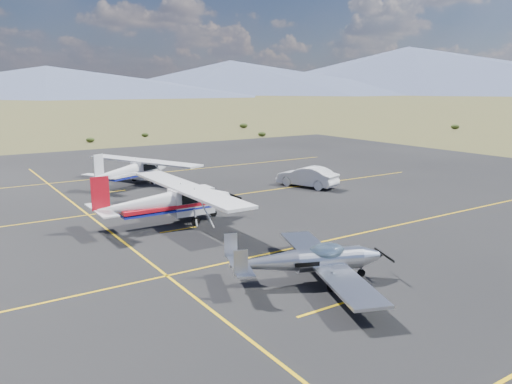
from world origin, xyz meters
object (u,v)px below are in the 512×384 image
object	(u,v)px
aircraft_low_wing	(311,260)
aircraft_cessna	(168,200)
aircraft_plain	(134,169)
sedan	(307,177)

from	to	relation	value
aircraft_low_wing	aircraft_cessna	world-z (taller)	aircraft_cessna
aircraft_low_wing	aircraft_plain	distance (m)	21.57
sedan	aircraft_cessna	bearing A→B (deg)	-2.86
aircraft_low_wing	sedan	xyz separation A→B (m)	(11.15, 14.00, -0.09)
aircraft_low_wing	aircraft_plain	bearing A→B (deg)	107.79
aircraft_low_wing	aircraft_cessna	size ratio (longest dim) A/B	0.70
sedan	aircraft_low_wing	bearing A→B (deg)	31.64
aircraft_low_wing	aircraft_plain	world-z (taller)	aircraft_plain
aircraft_cessna	sedan	size ratio (longest dim) A/B	2.53
aircraft_plain	sedan	distance (m)	12.65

